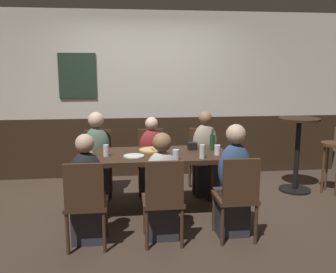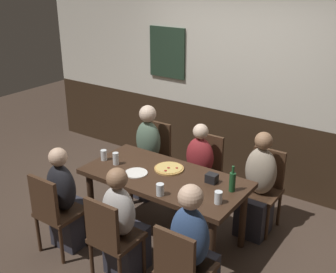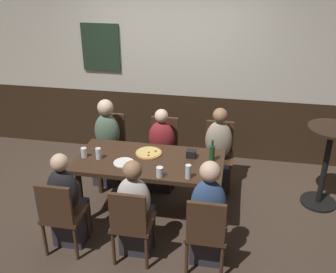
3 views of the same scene
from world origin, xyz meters
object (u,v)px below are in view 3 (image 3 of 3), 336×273
object	(u,v)px
tumbler_water	(188,172)
beer_bottle_green	(212,153)
pizza	(149,153)
beer_glass_half	(160,173)
person_right_near	(208,220)
chair_mid_far	(163,146)
side_bar_table	(326,160)
chair_left_near	(61,213)
pint_glass_stout	(84,153)
person_mid_far	(161,155)
person_left_near	(68,206)
person_mid_near	(136,214)
dining_table	(150,166)
plate_white_large	(124,163)
chair_right_near	(206,230)
condiment_caddy	(191,154)
person_left_far	(107,147)
person_right_far	(217,158)
chair_right_far	(218,151)
beer_glass_tall	(98,154)
chair_left_far	(111,142)
pint_glass_pale	(209,169)
chair_mid_near	(131,221)

from	to	relation	value
tumbler_water	beer_bottle_green	xyz separation A→B (m)	(0.21, 0.41, 0.04)
pizza	beer_glass_half	size ratio (longest dim) A/B	2.70
person_right_near	pizza	xyz separation A→B (m)	(-0.78, 0.80, 0.25)
chair_mid_far	side_bar_table	distance (m)	2.06
chair_left_near	pint_glass_stout	world-z (taller)	chair_left_near
chair_mid_far	beer_glass_half	world-z (taller)	chair_mid_far
person_mid_far	side_bar_table	distance (m)	2.05
person_left_near	person_mid_near	size ratio (longest dim) A/B	1.00
dining_table	tumbler_water	bearing A→B (deg)	-32.13
pint_glass_stout	plate_white_large	bearing A→B (deg)	-6.35
tumbler_water	person_mid_near	bearing A→B (deg)	-144.40
chair_right_near	side_bar_table	distance (m)	1.92
condiment_caddy	person_left_far	bearing A→B (deg)	156.97
person_right_near	side_bar_table	xyz separation A→B (m)	(1.30, 1.25, 0.12)
person_right_far	pint_glass_stout	world-z (taller)	person_right_far
chair_left_near	pint_glass_stout	xyz separation A→B (m)	(-0.01, 0.75, 0.29)
person_left_near	person_left_far	xyz separation A→B (m)	(0.00, 1.31, 0.03)
person_right_near	beer_glass_half	size ratio (longest dim) A/B	10.31
person_mid_near	pizza	distance (m)	0.85
person_mid_near	chair_right_far	bearing A→B (deg)	63.36
beer_glass_tall	chair_left_near	bearing A→B (deg)	-102.45
person_left_far	chair_right_far	bearing A→B (deg)	6.23
dining_table	person_mid_far	distance (m)	0.69
chair_right_near	person_mid_near	world-z (taller)	person_mid_near
beer_bottle_green	pizza	bearing A→B (deg)	177.34
chair_left_near	person_left_near	distance (m)	0.17
chair_left_far	pizza	xyz separation A→B (m)	(0.70, -0.68, 0.26)
tumbler_water	beer_bottle_green	bearing A→B (deg)	62.87
plate_white_large	chair_right_near	bearing A→B (deg)	-34.62
person_left_far	pint_glass_pale	bearing A→B (deg)	-29.60
person_mid_near	beer_glass_half	world-z (taller)	person_mid_near
beer_glass_half	plate_white_large	distance (m)	0.50
chair_right_far	pint_glass_stout	xyz separation A→B (m)	(-1.50, -0.89, 0.29)
chair_right_far	tumbler_water	bearing A→B (deg)	-102.63
person_left_far	condiment_caddy	world-z (taller)	person_left_far
chair_left_near	beer_bottle_green	xyz separation A→B (m)	(1.44, 0.93, 0.35)
person_right_far	person_left_near	xyz separation A→B (m)	(-1.48, -1.31, -0.02)
chair_left_near	person_right_near	size ratio (longest dim) A/B	0.75
dining_table	chair_left_near	world-z (taller)	chair_left_near
chair_left_near	chair_right_near	distance (m)	1.48
chair_right_far	person_left_near	xyz separation A→B (m)	(-1.48, -1.48, -0.03)
person_mid_near	side_bar_table	size ratio (longest dim) A/B	1.06
person_left_far	condiment_caddy	distance (m)	1.34
chair_mid_near	tumbler_water	bearing A→B (deg)	46.44
pint_glass_stout	chair_right_far	bearing A→B (deg)	30.79
person_right_far	side_bar_table	size ratio (longest dim) A/B	1.09
person_left_near	beer_bottle_green	xyz separation A→B (m)	(1.44, 0.76, 0.38)
chair_left_far	person_left_near	bearing A→B (deg)	-90.00
chair_left_far	person_left_near	size ratio (longest dim) A/B	0.79
pizza	side_bar_table	distance (m)	2.13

